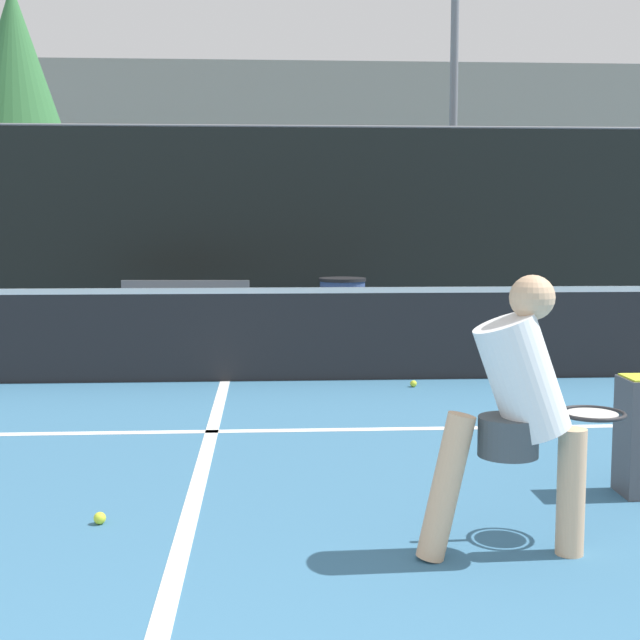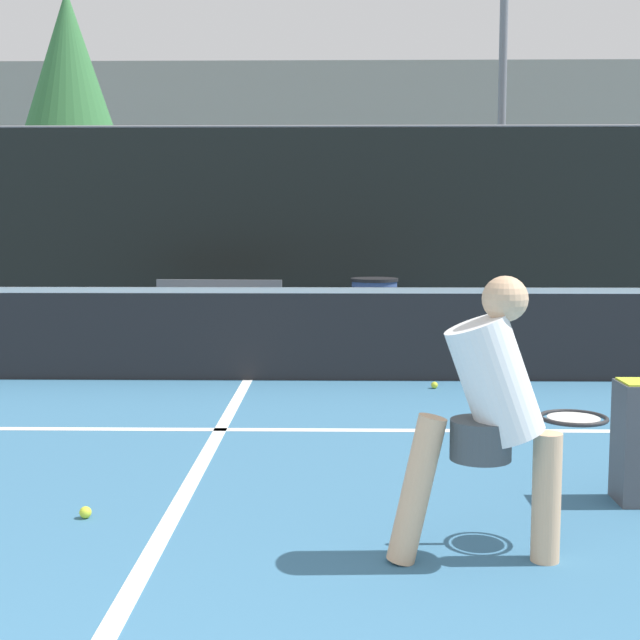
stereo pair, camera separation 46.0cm
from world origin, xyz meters
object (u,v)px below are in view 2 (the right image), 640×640
object	(u,v)px
player_practicing	(492,410)
parked_car	(511,283)
courtside_bench	(218,310)
trash_bin	(374,313)

from	to	relation	value
player_practicing	parked_car	size ratio (longest dim) A/B	0.31
parked_car	courtside_bench	bearing A→B (deg)	-143.25
player_practicing	trash_bin	world-z (taller)	player_practicing
courtside_bench	player_practicing	bearing A→B (deg)	-69.41
trash_bin	parked_car	xyz separation A→B (m)	(2.39, 3.40, 0.15)
player_practicing	courtside_bench	distance (m)	7.58
trash_bin	parked_car	world-z (taller)	parked_car
parked_car	player_practicing	bearing A→B (deg)	-101.53
player_practicing	trash_bin	xyz separation A→B (m)	(-0.25, 7.12, -0.29)
player_practicing	courtside_bench	xyz separation A→B (m)	(-2.25, 7.23, -0.27)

